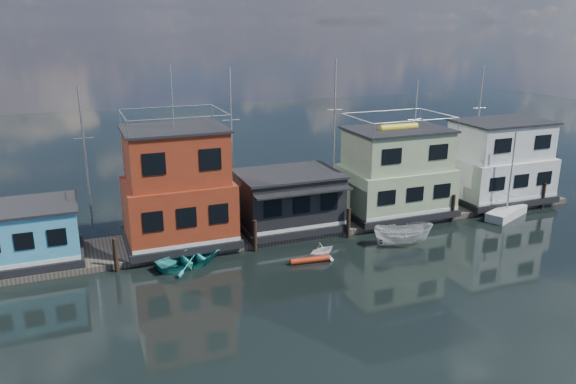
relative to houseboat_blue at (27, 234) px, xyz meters
name	(u,v)px	position (x,y,z in m)	size (l,w,h in m)	color
ground	(375,301)	(18.00, -12.00, -2.21)	(160.00, 160.00, 0.00)	black
dock	(295,227)	(18.00, 0.00, -2.01)	(48.00, 5.00, 0.40)	#595147
houseboat_blue	(27,234)	(0.00, 0.00, 0.00)	(6.40, 4.90, 3.66)	black
houseboat_red	(178,189)	(9.50, 0.00, 1.90)	(7.40, 5.90, 11.86)	black
houseboat_dark	(288,200)	(17.50, -0.02, 0.21)	(7.40, 6.10, 4.06)	black
houseboat_green	(396,173)	(26.50, 0.00, 1.34)	(8.40, 5.90, 7.03)	black
houseboat_white	(499,162)	(36.50, 0.00, 1.33)	(8.40, 5.90, 6.66)	black
pilings	(305,229)	(17.67, -2.80, -1.11)	(42.28, 0.28, 2.20)	#2D2116
background_masts	(321,137)	(22.76, 6.00, 3.35)	(36.40, 0.16, 12.00)	silver
day_sailer	(506,212)	(34.70, -3.45, -1.79)	(4.59, 3.10, 6.90)	silver
dinghy_white	(322,250)	(17.68, -5.53, -1.65)	(1.82, 2.11, 1.11)	white
dinghy_teal	(190,259)	(9.43, -3.51, -1.76)	(3.10, 4.34, 0.90)	teal
motorboat	(403,234)	(23.85, -5.50, -1.41)	(1.54, 4.09, 1.58)	silver
red_kayak	(310,260)	(16.71, -5.90, -2.01)	(0.39, 0.39, 2.66)	#AC2C12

